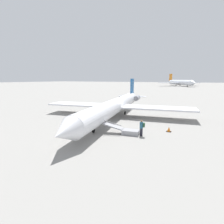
{
  "coord_description": "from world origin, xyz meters",
  "views": [
    {
      "loc": [
        23.84,
        12.39,
        5.97
      ],
      "look_at": [
        3.66,
        1.47,
        1.6
      ],
      "focal_mm": 28.0,
      "sensor_mm": 36.0,
      "label": 1
    }
  ],
  "objects": [
    {
      "name": "ground_plane",
      "position": [
        0.0,
        0.0,
        0.0
      ],
      "size": [
        600.0,
        600.0,
        0.0
      ],
      "primitive_type": "plane",
      "color": "gray"
    },
    {
      "name": "airplane_far_right",
      "position": [
        -131.97,
        -7.96,
        3.12
      ],
      "size": [
        40.37,
        31.88,
        10.47
      ],
      "rotation": [
        0.0,
        0.0,
        0.59
      ],
      "color": "silver",
      "rests_on": "ground"
    },
    {
      "name": "traffic_cone_near_stairs",
      "position": [
        3.79,
        8.96,
        0.27
      ],
      "size": [
        0.52,
        0.52,
        0.58
      ],
      "color": "black",
      "rests_on": "ground"
    },
    {
      "name": "passenger",
      "position": [
        6.73,
        6.7,
        1.0
      ],
      "size": [
        0.39,
        0.56,
        1.74
      ],
      "rotation": [
        0.0,
        0.0,
        -1.38
      ],
      "color": "#23232D",
      "rests_on": "ground"
    },
    {
      "name": "airplane_main",
      "position": [
        -0.87,
        -0.17,
        1.79
      ],
      "size": [
        31.15,
        24.22,
        6.02
      ],
      "rotation": [
        0.0,
        0.0,
        0.19
      ],
      "color": "silver",
      "rests_on": "ground"
    },
    {
      "name": "boarding_stairs",
      "position": [
        6.9,
        5.1,
        0.36
      ],
      "size": [
        1.77,
        4.13,
        1.56
      ],
      "rotation": [
        0.0,
        0.0,
        -1.38
      ],
      "color": "#99999E",
      "rests_on": "ground"
    }
  ]
}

